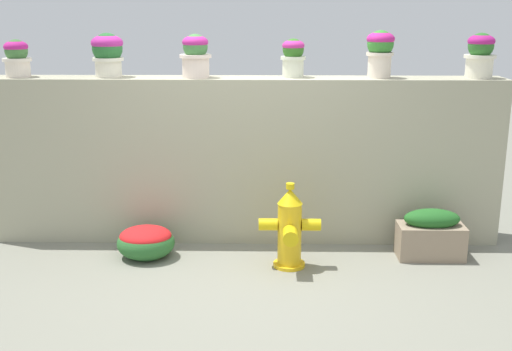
{
  "coord_description": "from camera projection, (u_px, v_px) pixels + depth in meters",
  "views": [
    {
      "loc": [
        0.24,
        -5.08,
        2.24
      ],
      "look_at": [
        0.13,
        0.72,
        0.69
      ],
      "focal_mm": 44.32,
      "sensor_mm": 36.0,
      "label": 1
    }
  ],
  "objects": [
    {
      "name": "stone_wall",
      "position": [
        243.0,
        160.0,
        6.17
      ],
      "size": [
        4.95,
        0.41,
        1.6
      ],
      "primitive_type": "cube",
      "color": "#A3A086",
      "rests_on": "ground"
    },
    {
      "name": "potted_plant_4",
      "position": [
        380.0,
        49.0,
        5.86
      ],
      "size": [
        0.26,
        0.26,
        0.44
      ],
      "color": "beige",
      "rests_on": "stone_wall"
    },
    {
      "name": "ground_plane",
      "position": [
        239.0,
        273.0,
        5.49
      ],
      "size": [
        24.0,
        24.0,
        0.0
      ],
      "primitive_type": "plane",
      "color": "gray"
    },
    {
      "name": "potted_plant_2",
      "position": [
        195.0,
        54.0,
        5.89
      ],
      "size": [
        0.3,
        0.3,
        0.4
      ],
      "color": "beige",
      "rests_on": "stone_wall"
    },
    {
      "name": "potted_plant_1",
      "position": [
        107.0,
        52.0,
        5.95
      ],
      "size": [
        0.3,
        0.3,
        0.41
      ],
      "color": "silver",
      "rests_on": "stone_wall"
    },
    {
      "name": "potted_plant_0",
      "position": [
        17.0,
        56.0,
        5.95
      ],
      "size": [
        0.27,
        0.27,
        0.35
      ],
      "color": "silver",
      "rests_on": "stone_wall"
    },
    {
      "name": "flower_bush_left",
      "position": [
        146.0,
        241.0,
        5.81
      ],
      "size": [
        0.53,
        0.48,
        0.31
      ],
      "color": "#2C662E",
      "rests_on": "ground"
    },
    {
      "name": "potted_plant_5",
      "position": [
        480.0,
        53.0,
        5.85
      ],
      "size": [
        0.29,
        0.29,
        0.42
      ],
      "color": "silver",
      "rests_on": "stone_wall"
    },
    {
      "name": "planter_box",
      "position": [
        431.0,
        235.0,
        5.79
      ],
      "size": [
        0.6,
        0.3,
        0.47
      ],
      "color": "gray",
      "rests_on": "ground"
    },
    {
      "name": "fire_hydrant",
      "position": [
        290.0,
        230.0,
        5.54
      ],
      "size": [
        0.55,
        0.43,
        0.77
      ],
      "color": "yellow",
      "rests_on": "ground"
    },
    {
      "name": "potted_plant_3",
      "position": [
        293.0,
        55.0,
        5.93
      ],
      "size": [
        0.24,
        0.24,
        0.36
      ],
      "color": "beige",
      "rests_on": "stone_wall"
    }
  ]
}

